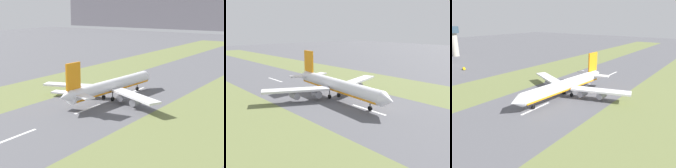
{
  "view_description": "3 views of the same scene",
  "coord_description": "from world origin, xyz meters",
  "views": [
    {
      "loc": [
        91.64,
        -137.76,
        43.47
      ],
      "look_at": [
        -1.05,
        3.67,
        7.0
      ],
      "focal_mm": 60.0,
      "sensor_mm": 36.0,
      "label": 1
    },
    {
      "loc": [
        73.15,
        92.03,
        31.77
      ],
      "look_at": [
        -1.05,
        3.67,
        7.0
      ],
      "focal_mm": 42.0,
      "sensor_mm": 36.0,
      "label": 2
    },
    {
      "loc": [
        -65.47,
        89.55,
        39.39
      ],
      "look_at": [
        -1.05,
        3.67,
        7.0
      ],
      "focal_mm": 35.0,
      "sensor_mm": 36.0,
      "label": 3
    }
  ],
  "objects": [
    {
      "name": "ground_plane",
      "position": [
        0.0,
        0.0,
        0.0
      ],
      "size": [
        800.0,
        800.0,
        0.0
      ],
      "primitive_type": "plane",
      "color": "#56565B"
    },
    {
      "name": "grass_median_west",
      "position": [
        -45.0,
        0.0,
        0.0
      ],
      "size": [
        40.0,
        600.0,
        0.01
      ],
      "primitive_type": "cube",
      "color": "olive",
      "rests_on": "ground"
    },
    {
      "name": "grass_median_east",
      "position": [
        45.0,
        0.0,
        0.0
      ],
      "size": [
        40.0,
        600.0,
        0.01
      ],
      "primitive_type": "cube",
      "color": "olive",
      "rests_on": "ground"
    },
    {
      "name": "centreline_dash_near",
      "position": [
        0.0,
        -56.33,
        0.01
      ],
      "size": [
        1.2,
        18.0,
        0.01
      ],
      "primitive_type": "cube",
      "color": "silver",
      "rests_on": "ground"
    },
    {
      "name": "centreline_dash_mid",
      "position": [
        0.0,
        -16.33,
        0.01
      ],
      "size": [
        1.2,
        18.0,
        0.01
      ],
      "primitive_type": "cube",
      "color": "silver",
      "rests_on": "ground"
    },
    {
      "name": "centreline_dash_far",
      "position": [
        0.0,
        23.67,
        0.01
      ],
      "size": [
        1.2,
        18.0,
        0.01
      ],
      "primitive_type": "cube",
      "color": "silver",
      "rests_on": "ground"
    },
    {
      "name": "airplane_main_jet",
      "position": [
        -1.18,
        1.77,
        6.02
      ],
      "size": [
        63.99,
        67.22,
        20.2
      ],
      "color": "white",
      "rests_on": "ground"
    }
  ]
}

